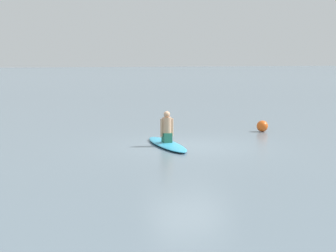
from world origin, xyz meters
name	(u,v)px	position (x,y,z in m)	size (l,w,h in m)	color
ground_plane	(188,146)	(0.00, 0.00, 0.00)	(400.00, 400.00, 0.00)	slate
surfboard	(167,144)	(0.38, 0.59, 0.06)	(3.30, 0.72, 0.12)	#339EC6
person_paddler	(167,128)	(0.38, 0.59, 0.58)	(0.36, 0.44, 1.00)	#26664C
buoy_marker	(262,126)	(1.98, -4.18, 0.22)	(0.44, 0.44, 0.44)	#E55919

